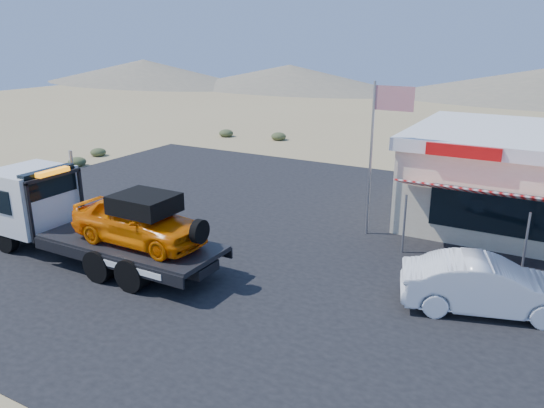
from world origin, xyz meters
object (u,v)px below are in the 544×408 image
at_px(flagpole, 378,142).
at_px(white_sedan, 487,286).
at_px(jerky_store, 541,179).
at_px(tow_truck, 93,216).

bearing_deg(flagpole, white_sedan, -41.38).
distance_m(white_sedan, flagpole, 7.12).
bearing_deg(jerky_store, white_sedan, -94.59).
relative_size(white_sedan, jerky_store, 0.46).
height_order(jerky_store, flagpole, flagpole).
distance_m(tow_truck, white_sedan, 12.90).
distance_m(white_sedan, jerky_store, 8.87).
distance_m(jerky_store, flagpole, 7.36).
xyz_separation_m(tow_truck, white_sedan, (12.55, 2.88, -0.84)).
relative_size(jerky_store, flagpole, 1.73).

